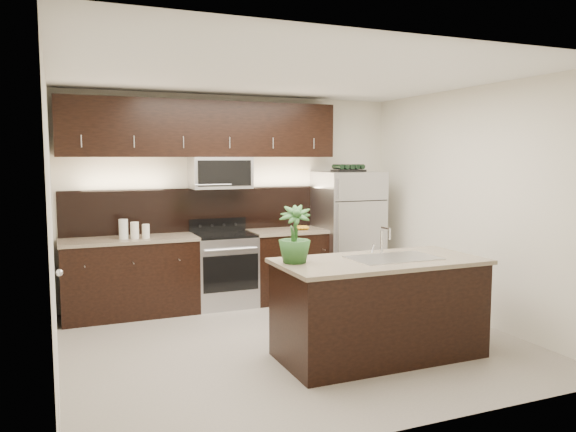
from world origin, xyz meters
The scene contains 12 objects.
ground centered at (0.00, 0.00, 0.00)m, with size 4.50×4.50×0.00m, color gray.
room_walls centered at (-0.11, -0.04, 1.70)m, with size 4.52×4.02×2.71m.
counter_run centered at (-0.46, 1.69, 0.47)m, with size 3.51×0.65×0.94m.
upper_fixtures centered at (-0.43, 1.84, 2.14)m, with size 3.49×0.40×1.66m.
island centered at (0.60, -0.66, 0.47)m, with size 1.96×0.96×0.94m.
sink_faucet centered at (0.75, -0.65, 0.96)m, with size 0.84×0.50×0.28m.
refrigerator centered at (1.51, 1.63, 0.85)m, with size 0.82×0.74×1.70m, color #B2B2B7.
wine_rack centered at (1.51, 1.63, 1.75)m, with size 0.42×0.26×0.10m.
plant centered at (-0.21, -0.51, 1.20)m, with size 0.29×0.29×0.52m, color #255221.
canisters centered at (-1.39, 1.63, 1.04)m, with size 0.35×0.13×0.23m.
french_press centered at (1.17, 1.64, 1.05)m, with size 0.10×0.10×0.29m.
bananas centered at (0.74, 1.61, 0.97)m, with size 0.20×0.16×0.06m, color gold.
Camera 1 is at (-2.20, -5.15, 1.90)m, focal length 35.00 mm.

